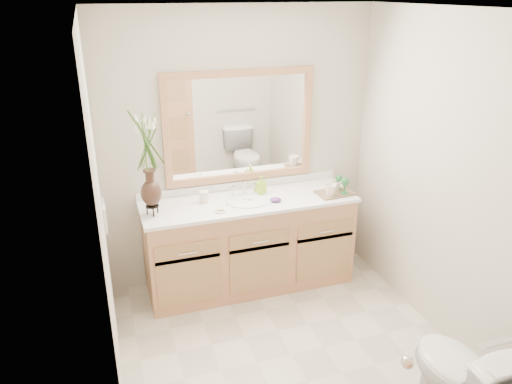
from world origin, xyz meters
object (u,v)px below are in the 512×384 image
object	(u,v)px
toilet	(462,380)
flower_vase	(148,151)
tumbler	(204,197)
tray	(335,193)
soap_bottle	(261,186)

from	to	relation	value
toilet	flower_vase	bearing A→B (deg)	-51.23
flower_vase	tumbler	xyz separation A→B (m)	(0.44, 0.12, -0.48)
toilet	tumbler	xyz separation A→B (m)	(-1.08, 2.01, 0.51)
toilet	tray	distance (m)	1.89
soap_bottle	tray	distance (m)	0.65
soap_bottle	tray	bearing A→B (deg)	-44.25
flower_vase	soap_bottle	xyz separation A→B (m)	(0.96, 0.15, -0.46)
tumbler	toilet	bearing A→B (deg)	-61.81
flower_vase	tray	bearing A→B (deg)	-2.32
toilet	soap_bottle	bearing A→B (deg)	-74.81
toilet	soap_bottle	xyz separation A→B (m)	(-0.56, 2.05, 0.53)
flower_vase	tumbler	size ratio (longest dim) A/B	7.96
tumbler	tray	size ratio (longest dim) A/B	0.31
tray	toilet	bearing A→B (deg)	-96.35
flower_vase	soap_bottle	size ratio (longest dim) A/B	5.47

